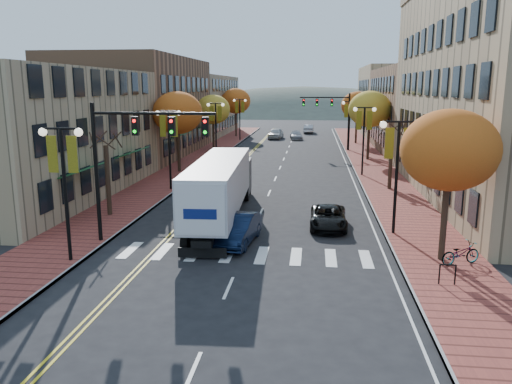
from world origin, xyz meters
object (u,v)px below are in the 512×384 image
(navy_sedan, at_px, (238,229))
(bicycle, at_px, (461,253))
(black_suv, at_px, (328,217))
(semi_truck, at_px, (222,184))

(navy_sedan, height_order, bicycle, navy_sedan)
(bicycle, bearing_deg, black_suv, 19.33)
(navy_sedan, distance_m, bicycle, 10.40)
(semi_truck, relative_size, black_suv, 3.48)
(navy_sedan, height_order, black_suv, navy_sedan)
(navy_sedan, xyz_separation_m, bicycle, (10.14, -2.30, -0.09))
(black_suv, relative_size, bicycle, 2.26)
(black_suv, height_order, bicycle, black_suv)
(semi_truck, xyz_separation_m, bicycle, (11.72, -6.66, -1.53))
(black_suv, bearing_deg, navy_sedan, -142.66)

